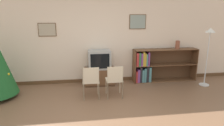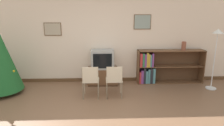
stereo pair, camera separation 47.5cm
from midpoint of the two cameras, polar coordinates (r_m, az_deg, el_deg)
wall_back at (r=5.90m, az=-1.63°, el=7.43°), size 9.05×0.11×2.70m
tv_console at (r=5.84m, az=-0.34°, el=-3.76°), size 0.88×0.48×0.49m
television at (r=5.71m, az=-0.35°, el=1.07°), size 0.63×0.46×0.53m
folding_chair_left at (r=4.83m, az=-3.34°, el=-4.85°), size 0.40×0.40×0.82m
folding_chair_right at (r=4.86m, az=3.46°, el=-4.76°), size 0.40×0.40×0.82m
bookshelf at (r=6.12m, az=15.11°, el=-1.20°), size 1.95×0.36×0.99m
vase at (r=6.22m, az=21.92°, el=4.56°), size 0.13×0.13×0.25m
standing_lamp at (r=6.03m, az=29.74°, el=4.86°), size 0.28×0.28×1.64m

